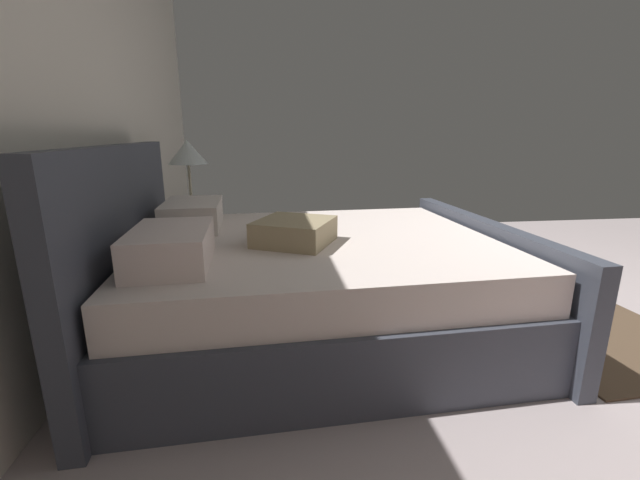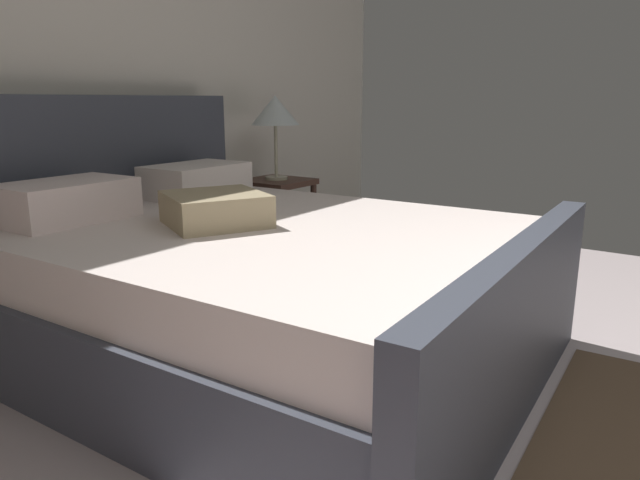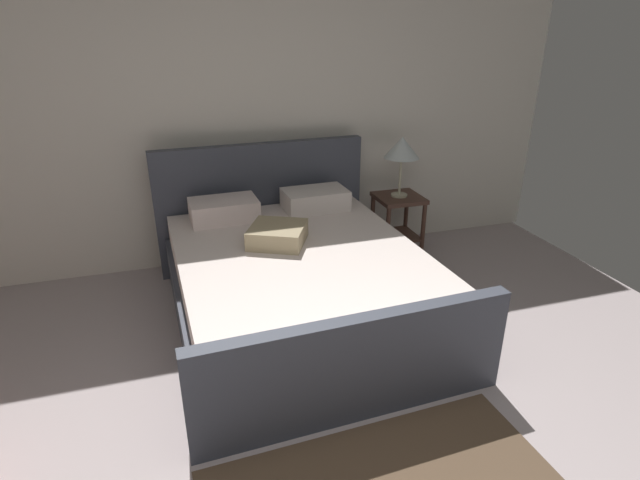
% 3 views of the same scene
% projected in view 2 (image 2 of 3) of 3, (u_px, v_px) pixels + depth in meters
% --- Properties ---
extents(wall_back, '(6.47, 0.12, 2.82)m').
position_uv_depth(wall_back, '(25.00, 48.00, 2.94)').
color(wall_back, silver).
rests_on(wall_back, ground).
extents(bed, '(2.04, 2.42, 1.18)m').
position_uv_depth(bed, '(252.00, 282.00, 2.62)').
color(bed, '#3A3E4A').
rests_on(bed, ground).
extents(nightstand_right, '(0.44, 0.44, 0.60)m').
position_uv_depth(nightstand_right, '(277.00, 206.00, 4.15)').
color(nightstand_right, '#4A2F25').
rests_on(nightstand_right, ground).
extents(table_lamp_right, '(0.34, 0.34, 0.58)m').
position_uv_depth(table_lamp_right, '(275.00, 112.00, 3.99)').
color(table_lamp_right, '#B7B293').
rests_on(table_lamp_right, nightstand_right).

